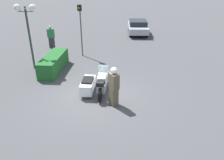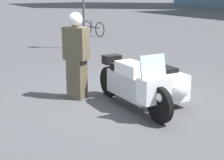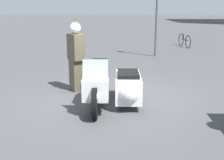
% 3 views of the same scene
% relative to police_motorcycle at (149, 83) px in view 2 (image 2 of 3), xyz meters
% --- Properties ---
extents(ground_plane, '(160.00, 160.00, 0.00)m').
position_rel_police_motorcycle_xyz_m(ground_plane, '(-0.58, -0.17, -0.46)').
color(ground_plane, '#424244').
extents(police_motorcycle, '(2.40, 1.23, 1.15)m').
position_rel_police_motorcycle_xyz_m(police_motorcycle, '(0.00, 0.00, 0.00)').
color(police_motorcycle, black).
rests_on(police_motorcycle, ground).
extents(officer_rider, '(0.57, 0.51, 1.79)m').
position_rel_police_motorcycle_xyz_m(officer_rider, '(-1.14, -1.01, 0.48)').
color(officer_rider, brown).
rests_on(officer_rider, ground).
extents(bicycle_parked, '(1.75, 0.31, 0.76)m').
position_rel_police_motorcycle_xyz_m(bicycle_parked, '(-9.95, 3.82, -0.12)').
color(bicycle_parked, black).
rests_on(bicycle_parked, ground).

